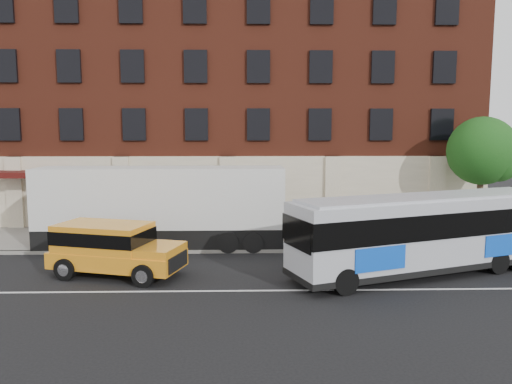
{
  "coord_description": "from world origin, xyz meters",
  "views": [
    {
      "loc": [
        0.91,
        -16.48,
        5.65
      ],
      "look_at": [
        1.46,
        5.5,
        2.89
      ],
      "focal_mm": 34.89,
      "sensor_mm": 36.0,
      "label": 1
    }
  ],
  "objects_px": {
    "sign_pole": "(38,222)",
    "street_tree": "(483,154)",
    "yellow_suv": "(111,246)",
    "shipping_container": "(162,208)",
    "city_bus": "(427,231)"
  },
  "relations": [
    {
      "from": "city_bus",
      "to": "street_tree",
      "type": "bearing_deg",
      "value": 52.19
    },
    {
      "from": "sign_pole",
      "to": "shipping_container",
      "type": "height_order",
      "value": "shipping_container"
    },
    {
      "from": "street_tree",
      "to": "yellow_suv",
      "type": "relative_size",
      "value": 1.13
    },
    {
      "from": "yellow_suv",
      "to": "shipping_container",
      "type": "xyz_separation_m",
      "value": [
        1.21,
        4.56,
        0.75
      ]
    },
    {
      "from": "sign_pole",
      "to": "yellow_suv",
      "type": "height_order",
      "value": "sign_pole"
    },
    {
      "from": "city_bus",
      "to": "sign_pole",
      "type": "bearing_deg",
      "value": 167.57
    },
    {
      "from": "sign_pole",
      "to": "street_tree",
      "type": "distance_m",
      "value": 22.49
    },
    {
      "from": "street_tree",
      "to": "yellow_suv",
      "type": "xyz_separation_m",
      "value": [
        -17.78,
        -6.94,
        -3.24
      ]
    },
    {
      "from": "city_bus",
      "to": "yellow_suv",
      "type": "relative_size",
      "value": 2.1
    },
    {
      "from": "street_tree",
      "to": "yellow_suv",
      "type": "distance_m",
      "value": 19.36
    },
    {
      "from": "city_bus",
      "to": "shipping_container",
      "type": "relative_size",
      "value": 0.99
    },
    {
      "from": "sign_pole",
      "to": "shipping_container",
      "type": "xyz_separation_m",
      "value": [
        5.47,
        0.95,
        0.47
      ]
    },
    {
      "from": "sign_pole",
      "to": "shipping_container",
      "type": "distance_m",
      "value": 5.57
    },
    {
      "from": "yellow_suv",
      "to": "sign_pole",
      "type": "bearing_deg",
      "value": 139.78
    },
    {
      "from": "shipping_container",
      "to": "sign_pole",
      "type": "bearing_deg",
      "value": -170.13
    }
  ]
}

